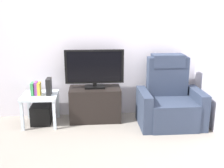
{
  "coord_description": "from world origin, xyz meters",
  "views": [
    {
      "loc": [
        0.04,
        -3.41,
        1.78
      ],
      "look_at": [
        0.36,
        0.5,
        0.7
      ],
      "focal_mm": 44.08,
      "sensor_mm": 36.0,
      "label": 1
    }
  ],
  "objects_px": {
    "recliner_armchair": "(170,101)",
    "book_leftmost": "(33,89)",
    "game_console": "(49,86)",
    "tv_stand": "(95,104)",
    "subwoofer_box": "(41,115)",
    "book_middle": "(36,89)",
    "side_table": "(40,99)",
    "book_rightmost": "(39,89)",
    "television": "(94,68)"
  },
  "relations": [
    {
      "from": "recliner_armchair",
      "to": "book_leftmost",
      "type": "height_order",
      "value": "recliner_armchair"
    },
    {
      "from": "television",
      "to": "book_rightmost",
      "type": "relative_size",
      "value": 4.7
    },
    {
      "from": "subwoofer_box",
      "to": "game_console",
      "type": "bearing_deg",
      "value": 3.95
    },
    {
      "from": "tv_stand",
      "to": "recliner_armchair",
      "type": "height_order",
      "value": "recliner_armchair"
    },
    {
      "from": "recliner_armchair",
      "to": "game_console",
      "type": "distance_m",
      "value": 1.9
    },
    {
      "from": "side_table",
      "to": "book_middle",
      "type": "relative_size",
      "value": 2.57
    },
    {
      "from": "book_leftmost",
      "to": "game_console",
      "type": "relative_size",
      "value": 0.78
    },
    {
      "from": "side_table",
      "to": "game_console",
      "type": "bearing_deg",
      "value": 3.95
    },
    {
      "from": "book_leftmost",
      "to": "book_rightmost",
      "type": "height_order",
      "value": "same"
    },
    {
      "from": "tv_stand",
      "to": "book_middle",
      "type": "height_order",
      "value": "book_middle"
    },
    {
      "from": "game_console",
      "to": "book_middle",
      "type": "bearing_deg",
      "value": -170.95
    },
    {
      "from": "book_leftmost",
      "to": "television",
      "type": "bearing_deg",
      "value": 8.09
    },
    {
      "from": "book_leftmost",
      "to": "book_rightmost",
      "type": "relative_size",
      "value": 1.0
    },
    {
      "from": "tv_stand",
      "to": "book_middle",
      "type": "bearing_deg",
      "value": -172.58
    },
    {
      "from": "television",
      "to": "book_leftmost",
      "type": "relative_size",
      "value": 4.71
    },
    {
      "from": "subwoofer_box",
      "to": "book_rightmost",
      "type": "height_order",
      "value": "book_rightmost"
    },
    {
      "from": "recliner_armchair",
      "to": "subwoofer_box",
      "type": "distance_m",
      "value": 2.04
    },
    {
      "from": "book_leftmost",
      "to": "side_table",
      "type": "bearing_deg",
      "value": 11.31
    },
    {
      "from": "book_middle",
      "to": "game_console",
      "type": "bearing_deg",
      "value": 9.05
    },
    {
      "from": "television",
      "to": "game_console",
      "type": "bearing_deg",
      "value": -171.53
    },
    {
      "from": "tv_stand",
      "to": "book_rightmost",
      "type": "distance_m",
      "value": 0.92
    },
    {
      "from": "tv_stand",
      "to": "book_rightmost",
      "type": "bearing_deg",
      "value": -172.21
    },
    {
      "from": "tv_stand",
      "to": "recliner_armchair",
      "type": "xyz_separation_m",
      "value": [
        1.17,
        -0.24,
        0.1
      ]
    },
    {
      "from": "television",
      "to": "book_rightmost",
      "type": "bearing_deg",
      "value": -170.99
    },
    {
      "from": "television",
      "to": "subwoofer_box",
      "type": "bearing_deg",
      "value": -172.28
    },
    {
      "from": "television",
      "to": "game_console",
      "type": "relative_size",
      "value": 3.69
    },
    {
      "from": "recliner_armchair",
      "to": "subwoofer_box",
      "type": "relative_size",
      "value": 3.55
    },
    {
      "from": "side_table",
      "to": "book_leftmost",
      "type": "height_order",
      "value": "book_leftmost"
    },
    {
      "from": "tv_stand",
      "to": "side_table",
      "type": "distance_m",
      "value": 0.87
    },
    {
      "from": "book_rightmost",
      "to": "game_console",
      "type": "height_order",
      "value": "game_console"
    },
    {
      "from": "television",
      "to": "book_rightmost",
      "type": "xyz_separation_m",
      "value": [
        -0.86,
        -0.14,
        -0.28
      ]
    },
    {
      "from": "side_table",
      "to": "subwoofer_box",
      "type": "height_order",
      "value": "side_table"
    },
    {
      "from": "subwoofer_box",
      "to": "game_console",
      "type": "height_order",
      "value": "game_console"
    },
    {
      "from": "recliner_armchair",
      "to": "book_rightmost",
      "type": "height_order",
      "value": "recliner_armchair"
    },
    {
      "from": "tv_stand",
      "to": "subwoofer_box",
      "type": "bearing_deg",
      "value": -173.52
    },
    {
      "from": "book_leftmost",
      "to": "game_console",
      "type": "distance_m",
      "value": 0.25
    },
    {
      "from": "book_leftmost",
      "to": "book_middle",
      "type": "bearing_deg",
      "value": 0.0
    },
    {
      "from": "recliner_armchair",
      "to": "book_rightmost",
      "type": "distance_m",
      "value": 2.04
    },
    {
      "from": "book_leftmost",
      "to": "game_console",
      "type": "xyz_separation_m",
      "value": [
        0.24,
        0.03,
        0.03
      ]
    },
    {
      "from": "book_middle",
      "to": "book_rightmost",
      "type": "distance_m",
      "value": 0.04
    },
    {
      "from": "tv_stand",
      "to": "book_middle",
      "type": "xyz_separation_m",
      "value": [
        -0.9,
        -0.12,
        0.32
      ]
    },
    {
      "from": "tv_stand",
      "to": "subwoofer_box",
      "type": "height_order",
      "value": "tv_stand"
    },
    {
      "from": "television",
      "to": "side_table",
      "type": "height_order",
      "value": "television"
    },
    {
      "from": "tv_stand",
      "to": "book_rightmost",
      "type": "height_order",
      "value": "book_rightmost"
    },
    {
      "from": "tv_stand",
      "to": "book_leftmost",
      "type": "relative_size",
      "value": 4.14
    },
    {
      "from": "tv_stand",
      "to": "book_leftmost",
      "type": "bearing_deg",
      "value": -173.01
    },
    {
      "from": "recliner_armchair",
      "to": "book_leftmost",
      "type": "bearing_deg",
      "value": 168.75
    },
    {
      "from": "book_middle",
      "to": "book_rightmost",
      "type": "height_order",
      "value": "book_middle"
    },
    {
      "from": "subwoofer_box",
      "to": "book_middle",
      "type": "distance_m",
      "value": 0.44
    },
    {
      "from": "tv_stand",
      "to": "game_console",
      "type": "relative_size",
      "value": 3.24
    }
  ]
}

